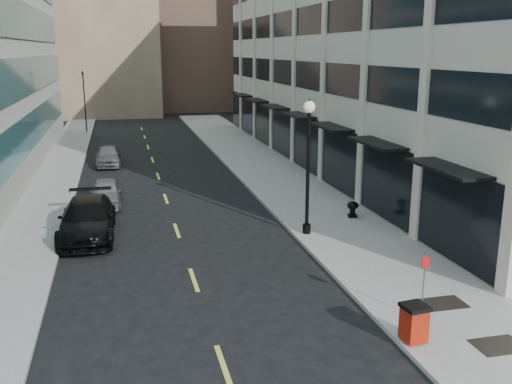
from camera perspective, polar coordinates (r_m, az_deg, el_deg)
name	(u,v)px	position (r m, az deg, el deg)	size (l,w,h in m)	color
sidewalk_right	(293,190)	(33.85, 3.73, 0.21)	(5.00, 80.00, 0.15)	gray
sidewalk_left	(44,204)	(32.65, -20.45, -1.18)	(3.00, 80.00, 0.15)	gray
building_right	(393,37)	(42.94, 13.56, 14.80)	(15.30, 46.50, 18.25)	beige
skyline_tan_near	(98,3)	(79.59, -15.49, 17.79)	(14.00, 18.00, 28.00)	#9C8766
skyline_tan_far	(29,29)	(90.16, -21.77, 14.91)	(12.00, 14.00, 22.00)	#9C8766
skyline_stone	(268,35)	(80.01, 1.20, 15.38)	(10.00, 14.00, 20.00)	beige
grate_mid	(498,345)	(17.77, 23.08, -13.93)	(1.40, 1.00, 0.01)	black
grate_far	(444,303)	(19.82, 18.25, -10.51)	(1.40, 1.00, 0.01)	black
road_centerline	(171,213)	(29.60, -8.52, -2.08)	(0.15, 68.20, 0.01)	#D8CC4C
traffic_signal	(83,75)	(59.50, -16.93, 11.12)	(0.66, 0.66, 6.98)	black
car_black_pickup	(87,219)	(26.45, -16.51, -2.60)	(2.36, 5.79, 1.68)	black
car_silver_sedan	(106,193)	(31.58, -14.74, -0.06)	(1.66, 4.14, 1.41)	gray
car_grey_sedan	(108,156)	(42.49, -14.55, 3.55)	(1.73, 4.31, 1.47)	slate
trash_bin	(414,322)	(16.97, 15.52, -12.39)	(0.76, 0.81, 1.11)	#A41D0A
lamppost	(308,155)	(24.90, 5.25, 3.66)	(0.50, 0.50, 6.03)	black
sign_post	(424,276)	(18.02, 16.49, -8.02)	(0.25, 0.06, 2.16)	slate
urn_planter	(353,208)	(28.36, 9.65, -1.55)	(0.57, 0.57, 0.78)	black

